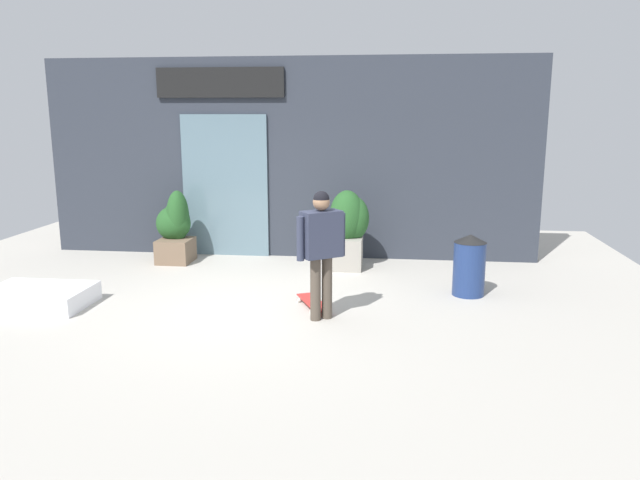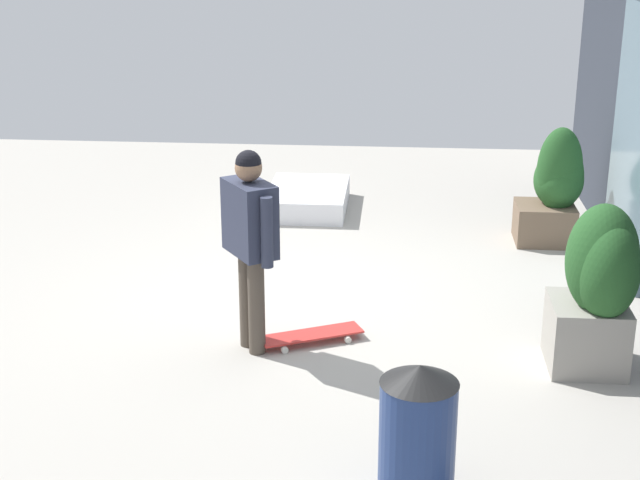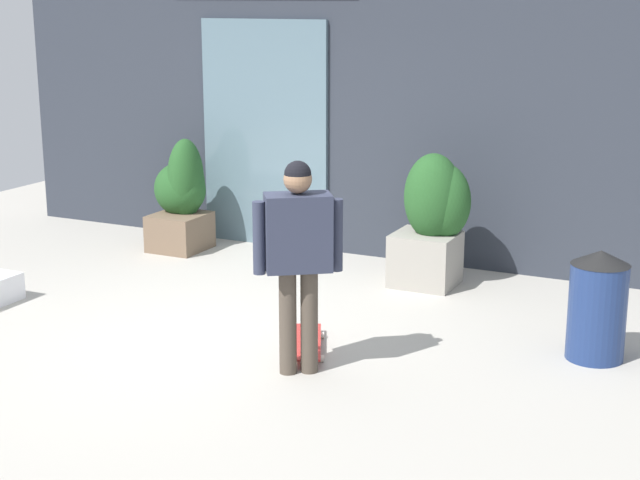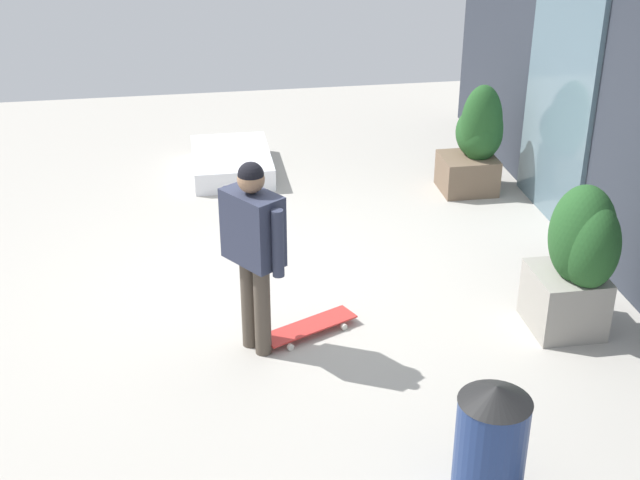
{
  "view_description": "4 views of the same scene",
  "coord_description": "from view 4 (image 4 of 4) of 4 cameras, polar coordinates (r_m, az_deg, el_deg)",
  "views": [
    {
      "loc": [
        1.81,
        -7.47,
        2.51
      ],
      "look_at": [
        0.9,
        0.19,
        0.89
      ],
      "focal_mm": 34.04,
      "sensor_mm": 36.0,
      "label": 1
    },
    {
      "loc": [
        7.67,
        0.77,
        3.23
      ],
      "look_at": [
        0.9,
        0.19,
        0.89
      ],
      "focal_mm": 53.04,
      "sensor_mm": 36.0,
      "label": 2
    },
    {
      "loc": [
        4.09,
        -6.37,
        2.74
      ],
      "look_at": [
        0.9,
        0.19,
        0.89
      ],
      "focal_mm": 54.46,
      "sensor_mm": 36.0,
      "label": 3
    },
    {
      "loc": [
        6.96,
        -0.78,
        3.97
      ],
      "look_at": [
        0.9,
        0.19,
        0.89
      ],
      "focal_mm": 49.78,
      "sensor_mm": 36.0,
      "label": 4
    }
  ],
  "objects": [
    {
      "name": "ground_plane",
      "position": [
        8.05,
        -2.38,
        -2.95
      ],
      "size": [
        12.0,
        12.0,
        0.0
      ],
      "primitive_type": "plane",
      "color": "#B2ADA3"
    },
    {
      "name": "planter_box_left",
      "position": [
        7.35,
        16.43,
        -0.95
      ],
      "size": [
        0.71,
        0.59,
        1.29
      ],
      "color": "gray",
      "rests_on": "ground_plane"
    },
    {
      "name": "planter_box_right",
      "position": [
        9.97,
        10.11,
        6.4
      ],
      "size": [
        0.64,
        0.67,
        1.22
      ],
      "color": "brown",
      "rests_on": "ground_plane"
    },
    {
      "name": "skateboarder",
      "position": [
        6.71,
        -4.32,
        0.05
      ],
      "size": [
        0.56,
        0.49,
        1.6
      ],
      "rotation": [
        0.0,
        0.0,
        2.18
      ],
      "color": "#4C4238",
      "rests_on": "ground_plane"
    },
    {
      "name": "snow_ledge",
      "position": [
        10.51,
        -5.71,
        5.0
      ],
      "size": [
        1.31,
        0.9,
        0.25
      ],
      "primitive_type": "cube",
      "color": "white",
      "rests_on": "ground_plane"
    },
    {
      "name": "skateboard",
      "position": [
        7.33,
        -0.69,
        -5.58
      ],
      "size": [
        0.56,
        0.84,
        0.08
      ],
      "rotation": [
        0.0,
        0.0,
        2.02
      ],
      "color": "red",
      "rests_on": "ground_plane"
    },
    {
      "name": "trash_bin",
      "position": [
        5.64,
        10.91,
        -12.77
      ],
      "size": [
        0.45,
        0.45,
        0.87
      ],
      "color": "navy",
      "rests_on": "ground_plane"
    },
    {
      "name": "building_facade",
      "position": [
        8.31,
        19.27,
        9.45
      ],
      "size": [
        8.64,
        0.31,
        3.46
      ],
      "color": "#2D333D",
      "rests_on": "ground_plane"
    }
  ]
}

